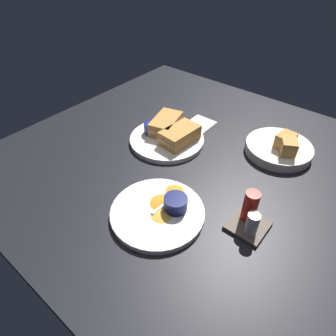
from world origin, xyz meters
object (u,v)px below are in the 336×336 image
at_px(ramekin_light_gravy, 176,203).
at_px(sandwich_half_near, 180,135).
at_px(spoon_by_gravy_ramekin, 171,199).
at_px(plate_chips_companion, 157,213).
at_px(condiment_caddy, 250,216).
at_px(ramekin_dark_sauce, 153,128).
at_px(bread_basket_rear, 280,148).
at_px(plate_sandwich_main, 167,140).
at_px(sandwich_half_far, 166,124).
at_px(spoon_by_dark_ramekin, 166,137).

bearing_deg(ramekin_light_gravy, sandwich_half_near, -144.40).
distance_m(ramekin_light_gravy, spoon_by_gravy_ramekin, 0.03).
relative_size(plate_chips_companion, condiment_caddy, 2.53).
bearing_deg(condiment_caddy, ramekin_dark_sauce, -108.41).
bearing_deg(bread_basket_rear, spoon_by_gravy_ramekin, -18.08).
bearing_deg(plate_sandwich_main, ramekin_light_gravy, 43.58).
relative_size(sandwich_half_far, condiment_caddy, 1.54).
xyz_separation_m(plate_sandwich_main, condiment_caddy, (0.15, 0.38, 0.03)).
distance_m(ramekin_dark_sauce, condiment_caddy, 0.46).
distance_m(spoon_by_dark_ramekin, spoon_by_gravy_ramekin, 0.29).
xyz_separation_m(plate_chips_companion, condiment_caddy, (-0.12, 0.19, 0.03)).
bearing_deg(spoon_by_dark_ramekin, spoon_by_gravy_ramekin, 42.48).
xyz_separation_m(spoon_by_gravy_ramekin, bread_basket_rear, (-0.39, 0.13, 0.00)).
bearing_deg(plate_sandwich_main, sandwich_half_far, -136.71).
distance_m(spoon_by_gravy_ramekin, bread_basket_rear, 0.42).
bearing_deg(plate_chips_companion, ramekin_light_gravy, 140.19).
xyz_separation_m(sandwich_half_far, spoon_by_gravy_ramekin, (0.25, 0.22, -0.02)).
distance_m(plate_sandwich_main, plate_chips_companion, 0.33).
bearing_deg(spoon_by_gravy_ramekin, plate_sandwich_main, -138.31).
distance_m(spoon_by_dark_ramekin, ramekin_light_gravy, 0.32).
bearing_deg(sandwich_half_near, condiment_caddy, 64.40).
bearing_deg(ramekin_dark_sauce, spoon_by_gravy_ramekin, 49.59).
xyz_separation_m(sandwich_half_near, plate_chips_companion, (0.28, 0.14, -0.03)).
bearing_deg(spoon_by_dark_ramekin, plate_chips_companion, 36.08).
bearing_deg(sandwich_half_near, spoon_by_gravy_ramekin, 32.73).
bearing_deg(plate_chips_companion, plate_sandwich_main, -144.64).
relative_size(bread_basket_rear, condiment_caddy, 2.21).
height_order(plate_sandwich_main, spoon_by_dark_ramekin, spoon_by_dark_ramekin).
distance_m(spoon_by_dark_ramekin, bread_basket_rear, 0.37).
xyz_separation_m(plate_chips_companion, spoon_by_gravy_ramekin, (-0.05, 0.00, 0.01)).
distance_m(plate_sandwich_main, bread_basket_rear, 0.37).
height_order(ramekin_light_gravy, spoon_by_gravy_ramekin, ramekin_light_gravy).
relative_size(ramekin_light_gravy, condiment_caddy, 0.64).
distance_m(sandwich_half_near, spoon_by_dark_ramekin, 0.06).
bearing_deg(plate_sandwich_main, condiment_caddy, 68.56).
height_order(sandwich_half_far, ramekin_dark_sauce, sandwich_half_far).
bearing_deg(ramekin_dark_sauce, spoon_by_dark_ramekin, 92.44).
bearing_deg(sandwich_half_far, spoon_by_gravy_ramekin, 41.92).
height_order(sandwich_half_far, ramekin_light_gravy, sandwich_half_far).
height_order(plate_sandwich_main, bread_basket_rear, bread_basket_rear).
distance_m(sandwich_half_far, ramekin_light_gravy, 0.36).
bearing_deg(condiment_caddy, bread_basket_rear, -169.26).
bearing_deg(ramekin_dark_sauce, bread_basket_rear, 115.97).
relative_size(plate_chips_companion, bread_basket_rear, 1.14).
relative_size(spoon_by_dark_ramekin, plate_chips_companion, 0.41).
relative_size(sandwich_half_near, plate_chips_companion, 0.57).
height_order(ramekin_light_gravy, condiment_caddy, condiment_caddy).
height_order(spoon_by_dark_ramekin, condiment_caddy, condiment_caddy).
height_order(plate_sandwich_main, sandwich_half_far, sandwich_half_far).
height_order(plate_chips_companion, bread_basket_rear, bread_basket_rear).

